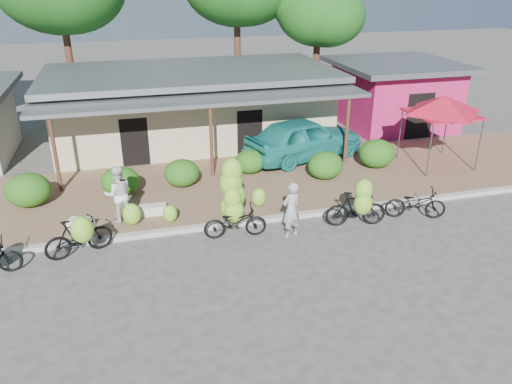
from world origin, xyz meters
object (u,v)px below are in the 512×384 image
sack_near (153,210)px  teal_van (304,138)px  red_canopy (443,105)px  sack_far (81,223)px  bike_center (233,205)px  tree_near_right (315,10)px  bike_right (358,206)px  bystander (118,194)px  bike_left (79,236)px  vendor (291,210)px  bike_far_right (415,203)px

sack_near → teal_van: size_ratio=0.16×
red_canopy → sack_near: bearing=-172.0°
sack_far → bike_center: bearing=-16.6°
tree_near_right → teal_van: (-3.22, -7.61, -4.52)m
tree_near_right → bike_right: size_ratio=3.61×
bystander → teal_van: bearing=-159.1°
bike_left → bystander: bearing=-50.8°
tree_near_right → sack_near: bearing=-130.9°
tree_near_right → bike_right: 15.02m
sack_near → bystander: size_ratio=0.46×
red_canopy → vendor: red_canopy is taller
bike_far_right → vendor: (-4.33, -0.12, 0.38)m
sack_far → bystander: bearing=7.5°
bike_left → bystander: bystander is taller
sack_far → bike_far_right: bearing=-10.3°
bike_center → vendor: 1.76m
sack_near → teal_van: 7.61m
tree_near_right → bike_center: bearing=-119.9°
bike_far_right → bike_left: bearing=107.4°
tree_near_right → bike_center: (-7.50, -13.06, -4.59)m
bike_far_right → bystander: (-9.31, 2.07, 0.54)m
red_canopy → bike_right: red_canopy is taller
bike_center → tree_near_right: bearing=-24.6°
sack_far → tree_near_right: bearing=44.1°
bike_left → teal_van: 10.46m
bike_far_right → bystander: 9.55m
sack_far → bystander: 1.46m
bike_right → bike_far_right: size_ratio=0.97×
teal_van → bystander: bearing=100.4°
tree_near_right → vendor: tree_near_right is taller
vendor → teal_van: size_ratio=0.34×
bike_far_right → sack_near: 8.59m
bike_right → bystander: bearing=82.8°
red_canopy → teal_van: bearing=157.4°
red_canopy → sack_far: size_ratio=4.67×
red_canopy → teal_van: size_ratio=0.67×
bike_right → bike_far_right: (2.15, 0.13, -0.24)m
bike_center → bike_far_right: bearing=-90.1°
sack_far → bystander: bystander is taller
red_canopy → bystander: size_ratio=1.88×
bike_center → bike_right: 3.87m
red_canopy → teal_van: 5.66m
bike_left → bystander: size_ratio=1.07×
tree_near_right → bike_far_right: 14.59m
bystander → bike_center: bearing=149.3°
sack_far → vendor: (6.20, -2.03, 0.63)m
vendor → teal_van: 6.67m
red_canopy → sack_far: (-13.86, -2.00, -2.35)m
sack_far → bike_left: bearing=-87.3°
bystander → sack_far: bearing=1.1°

